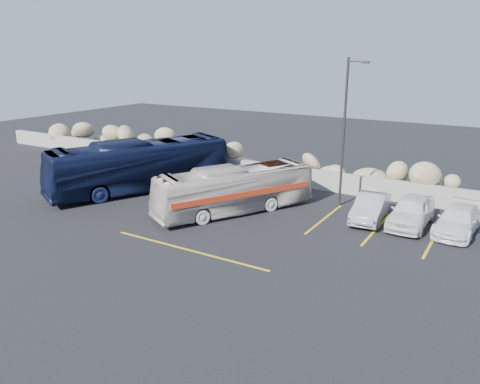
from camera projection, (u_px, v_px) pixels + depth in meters
The scene contains 10 objects.
ground at pixel (205, 257), 19.64m from camera, with size 90.00×90.00×0.00m, color black.
seawall at pixel (315, 179), 29.31m from camera, with size 60.00×0.40×1.20m, color gray.
riprap_pile at pixel (323, 165), 30.09m from camera, with size 54.00×2.80×2.60m, color #9B8865, non-canonical shape.
parking_lines at pixel (354, 235), 21.90m from camera, with size 18.16×9.36×0.01m.
lamppost at pixel (345, 129), 24.93m from camera, with size 1.14×0.18×8.00m.
vintage_bus at pixel (234, 190), 24.82m from camera, with size 2.08×8.90×2.48m, color beige.
tour_coach at pixel (140, 166), 28.66m from camera, with size 2.64×11.27×3.14m, color black.
car_a at pixel (411, 211), 22.98m from camera, with size 1.73×4.30×1.47m, color white.
car_b at pixel (370, 207), 23.81m from camera, with size 1.39×3.98×1.31m, color #ADACB1.
car_c at pixel (458, 221), 22.10m from camera, with size 1.68×4.13×1.20m, color white.
Camera 1 is at (10.59, -14.67, 8.24)m, focal length 35.00 mm.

